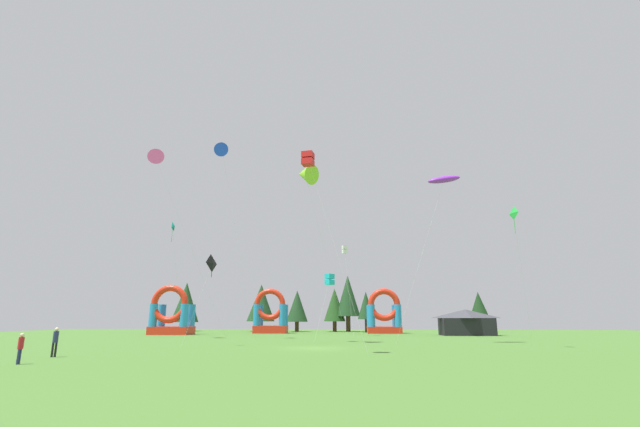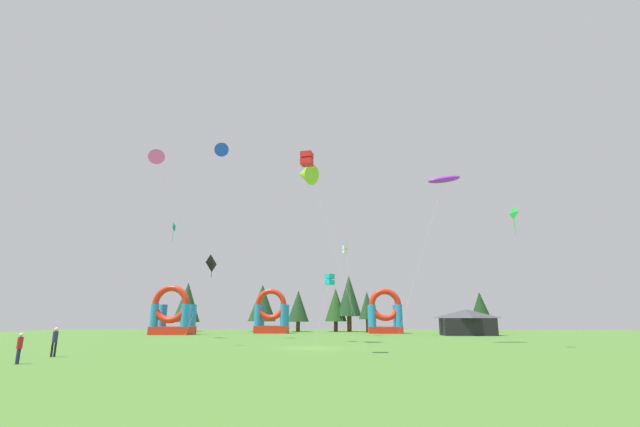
# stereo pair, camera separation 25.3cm
# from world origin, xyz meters

# --- Properties ---
(ground_plane) EXTENTS (120.00, 120.00, 0.00)m
(ground_plane) POSITION_xyz_m (0.00, 0.00, 0.00)
(ground_plane) COLOR #47752D
(kite_black_diamond) EXTENTS (2.45, 1.61, 7.90)m
(kite_black_diamond) POSITION_xyz_m (-9.51, 1.82, 7.26)
(kite_black_diamond) COLOR black
(kite_black_diamond) RESTS_ON ground_plane
(kite_teal_diamond) EXTENTS (0.95, 6.07, 15.56)m
(kite_teal_diamond) POSITION_xyz_m (-22.13, 22.10, 14.92)
(kite_teal_diamond) COLOR #0C7F7A
(kite_teal_diamond) RESTS_ON ground_plane
(kite_blue_delta) EXTENTS (5.92, 2.16, 24.50)m
(kite_blue_delta) POSITION_xyz_m (-13.09, 14.35, 23.45)
(kite_blue_delta) COLOR blue
(kite_blue_delta) RESTS_ON ground_plane
(kite_purple_parafoil) EXTENTS (7.68, 1.76, 17.47)m
(kite_purple_parafoil) POSITION_xyz_m (13.23, 7.38, 16.75)
(kite_purple_parafoil) COLOR purple
(kite_purple_parafoil) RESTS_ON ground_plane
(kite_green_diamond) EXTENTS (2.26, 4.39, 11.86)m
(kite_green_diamond) POSITION_xyz_m (17.50, 0.86, 11.29)
(kite_green_diamond) COLOR green
(kite_green_diamond) RESTS_ON ground_plane
(kite_pink_delta) EXTENTS (10.71, 4.97, 23.69)m
(kite_pink_delta) POSITION_xyz_m (-21.88, 14.60, 22.63)
(kite_pink_delta) COLOR #EA599E
(kite_pink_delta) RESTS_ON ground_plane
(kite_lime_delta) EXTENTS (5.91, 7.37, 18.76)m
(kite_lime_delta) POSITION_xyz_m (-1.53, 6.81, 17.45)
(kite_lime_delta) COLOR #8CD826
(kite_lime_delta) RESTS_ON ground_plane
(kite_cyan_box) EXTENTS (2.09, 2.09, 7.00)m
(kite_cyan_box) POSITION_xyz_m (0.93, 9.34, 6.43)
(kite_cyan_box) COLOR #19B7CC
(kite_cyan_box) RESTS_ON ground_plane
(kite_white_box) EXTENTS (1.48, 2.95, 12.60)m
(kite_white_box) POSITION_xyz_m (2.47, 24.83, 12.01)
(kite_white_box) COLOR white
(kite_white_box) RESTS_ON ground_plane
(kite_red_box) EXTENTS (4.63, 1.26, 14.59)m
(kite_red_box) POSITION_xyz_m (-0.00, -6.75, 14.06)
(kite_red_box) COLOR red
(kite_red_box) RESTS_ON ground_plane
(person_left_edge) EXTENTS (0.43, 0.43, 1.84)m
(person_left_edge) POSITION_xyz_m (-16.00, -9.51, 1.09)
(person_left_edge) COLOR black
(person_left_edge) RESTS_ON ground_plane
(person_near_camera) EXTENTS (0.32, 0.32, 1.63)m
(person_near_camera) POSITION_xyz_m (-14.98, -13.88, 0.97)
(person_near_camera) COLOR navy
(person_near_camera) RESTS_ON ground_plane
(inflatable_yellow_castle) EXTENTS (5.86, 4.21, 7.26)m
(inflatable_yellow_castle) POSITION_xyz_m (-23.63, 27.90, 2.62)
(inflatable_yellow_castle) COLOR red
(inflatable_yellow_castle) RESTS_ON ground_plane
(inflatable_blue_arch) EXTENTS (5.28, 3.81, 7.11)m
(inflatable_blue_arch) POSITION_xyz_m (-9.82, 34.91, 2.60)
(inflatable_blue_arch) COLOR red
(inflatable_blue_arch) RESTS_ON ground_plane
(inflatable_orange_dome) EXTENTS (5.40, 4.29, 7.09)m
(inflatable_orange_dome) POSITION_xyz_m (8.66, 35.35, 2.63)
(inflatable_orange_dome) COLOR red
(inflatable_orange_dome) RESTS_ON ground_plane
(festival_tent) EXTENTS (7.19, 4.32, 3.62)m
(festival_tent) POSITION_xyz_m (19.79, 28.12, 1.81)
(festival_tent) COLOR black
(festival_tent) RESTS_ON ground_plane
(tree_row_0) EXTENTS (5.08, 5.08, 9.05)m
(tree_row_0) POSITION_xyz_m (-27.99, 45.29, 5.32)
(tree_row_0) COLOR #4C331E
(tree_row_0) RESTS_ON ground_plane
(tree_row_1) EXTENTS (5.19, 5.19, 8.57)m
(tree_row_1) POSITION_xyz_m (-13.39, 44.77, 5.15)
(tree_row_1) COLOR #4C331E
(tree_row_1) RESTS_ON ground_plane
(tree_row_2) EXTENTS (3.93, 3.93, 7.38)m
(tree_row_2) POSITION_xyz_m (-6.46, 43.68, 4.53)
(tree_row_2) COLOR #4C331E
(tree_row_2) RESTS_ON ground_plane
(tree_row_3) EXTENTS (3.95, 3.95, 7.80)m
(tree_row_3) POSITION_xyz_m (0.38, 44.63, 4.77)
(tree_row_3) COLOR #4C331E
(tree_row_3) RESTS_ON ground_plane
(tree_row_4) EXTENTS (4.46, 4.46, 10.15)m
(tree_row_4) POSITION_xyz_m (2.87, 44.42, 6.38)
(tree_row_4) COLOR #4C331E
(tree_row_4) RESTS_ON ground_plane
(tree_row_5) EXTENTS (2.90, 2.90, 6.95)m
(tree_row_5) POSITION_xyz_m (5.99, 40.52, 4.53)
(tree_row_5) COLOR #4C331E
(tree_row_5) RESTS_ON ground_plane
(tree_row_6) EXTENTS (3.56, 3.56, 7.01)m
(tree_row_6) POSITION_xyz_m (26.50, 44.60, 4.55)
(tree_row_6) COLOR #4C331E
(tree_row_6) RESTS_ON ground_plane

